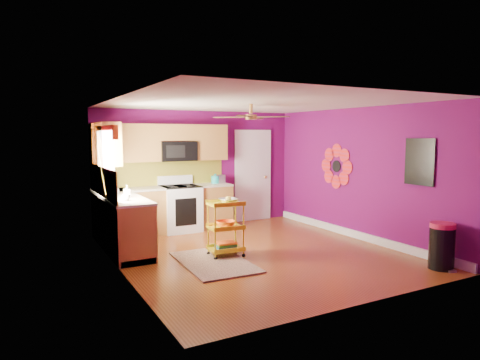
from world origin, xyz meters
TOP-DOWN VIEW (x-y plane):
  - ground at (0.00, 0.00)m, footprint 5.00×5.00m
  - room_envelope at (0.03, 0.00)m, footprint 4.54×5.04m
  - lower_cabinets at (-1.35, 1.82)m, footprint 2.81×2.31m
  - electric_range at (-0.55, 2.17)m, footprint 0.76×0.66m
  - upper_cabinetry at (-1.24, 2.17)m, footprint 2.80×2.30m
  - left_window at (-2.22, 1.05)m, footprint 0.08×1.35m
  - panel_door at (1.35, 2.47)m, footprint 0.95×0.11m
  - right_wall_art at (2.23, -0.34)m, footprint 0.04×2.74m
  - ceiling_fan at (0.00, 0.20)m, footprint 1.01×1.01m
  - shag_rug at (-0.88, -0.19)m, footprint 1.04×1.63m
  - rolling_cart at (-0.54, 0.06)m, footprint 0.58×0.44m
  - trash_can at (1.97, -2.06)m, footprint 0.45×0.45m
  - teal_kettle at (0.30, 2.28)m, footprint 0.18×0.18m
  - toaster at (0.40, 2.27)m, footprint 0.22×0.15m
  - soap_bottle_a at (-1.90, 1.06)m, footprint 0.09×0.10m
  - soap_bottle_b at (-1.98, 1.57)m, footprint 0.13×0.13m
  - counter_dish at (-1.98, 1.84)m, footprint 0.25×0.25m
  - counter_cup at (-2.00, 0.71)m, footprint 0.13×0.13m

SIDE VIEW (x-z plane):
  - ground at x=0.00m, z-range 0.00..0.00m
  - shag_rug at x=-0.88m, z-range 0.00..0.02m
  - trash_can at x=1.97m, z-range 0.00..0.69m
  - lower_cabinets at x=-1.35m, z-range -0.04..0.90m
  - electric_range at x=-0.55m, z-range -0.08..1.05m
  - rolling_cart at x=-0.54m, z-range 0.01..1.00m
  - counter_dish at x=-1.98m, z-range 0.94..1.00m
  - counter_cup at x=-2.00m, z-range 0.94..1.04m
  - soap_bottle_b at x=-1.98m, z-range 0.94..1.10m
  - teal_kettle at x=0.30m, z-range 0.92..1.13m
  - panel_door at x=1.35m, z-range -0.05..2.10m
  - toaster at x=0.40m, z-range 0.94..1.12m
  - soap_bottle_a at x=-1.90m, z-range 0.94..1.15m
  - right_wall_art at x=2.23m, z-range 0.92..1.96m
  - room_envelope at x=0.03m, z-range 0.37..2.89m
  - left_window at x=-2.22m, z-range 1.20..2.28m
  - upper_cabinetry at x=-1.24m, z-range 1.17..2.43m
  - ceiling_fan at x=0.00m, z-range 2.16..2.42m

